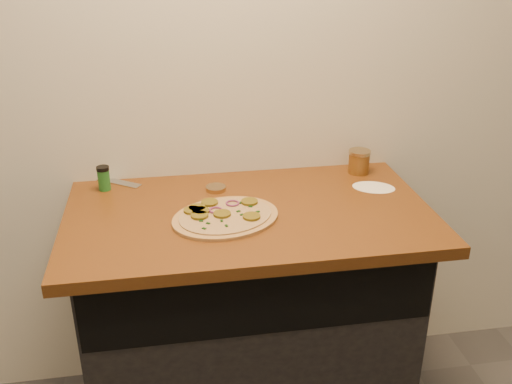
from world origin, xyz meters
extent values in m
cube|color=beige|center=(0.00, 1.75, 1.35)|extent=(4.00, 0.02, 2.70)
cube|color=black|center=(0.00, 1.45, 0.43)|extent=(1.10, 0.60, 0.86)
cube|color=brown|center=(0.00, 1.42, 0.88)|extent=(1.20, 0.70, 0.04)
cylinder|color=tan|center=(-0.08, 1.37, 0.91)|extent=(0.44, 0.44, 0.01)
cylinder|color=beige|center=(-0.08, 1.37, 0.91)|extent=(0.38, 0.38, 0.00)
cylinder|color=brown|center=(-0.17, 1.42, 0.92)|extent=(0.06, 0.06, 0.01)
cylinder|color=brown|center=(-0.16, 1.40, 0.92)|extent=(0.06, 0.06, 0.01)
cylinder|color=brown|center=(-0.19, 1.41, 0.92)|extent=(0.06, 0.06, 0.01)
cylinder|color=brown|center=(-0.17, 1.37, 0.92)|extent=(0.06, 0.06, 0.01)
cylinder|color=brown|center=(0.00, 1.33, 0.92)|extent=(0.06, 0.06, 0.01)
cylinder|color=brown|center=(-0.13, 1.46, 0.92)|extent=(0.06, 0.06, 0.01)
cylinder|color=brown|center=(0.01, 1.44, 0.92)|extent=(0.06, 0.06, 0.01)
cylinder|color=brown|center=(-0.09, 1.37, 0.92)|extent=(0.06, 0.06, 0.01)
torus|color=#792D62|center=(-0.11, 1.40, 0.92)|extent=(0.05, 0.05, 0.01)
torus|color=#792D62|center=(-0.05, 1.44, 0.92)|extent=(0.05, 0.05, 0.01)
cube|color=black|center=(-0.09, 1.36, 0.92)|extent=(0.01, 0.01, 0.00)
cube|color=black|center=(-0.17, 1.40, 0.92)|extent=(0.01, 0.02, 0.00)
cube|color=black|center=(-0.02, 1.44, 0.92)|extent=(0.01, 0.01, 0.00)
cube|color=black|center=(-0.14, 1.38, 0.92)|extent=(0.01, 0.01, 0.00)
cube|color=black|center=(-0.03, 1.36, 0.92)|extent=(0.01, 0.01, 0.00)
cube|color=black|center=(0.02, 1.37, 0.92)|extent=(0.01, 0.01, 0.00)
cube|color=black|center=(-0.14, 1.31, 0.92)|extent=(0.02, 0.01, 0.00)
cube|color=black|center=(-0.16, 1.28, 0.92)|extent=(0.01, 0.01, 0.00)
cube|color=black|center=(-0.16, 1.33, 0.92)|extent=(0.01, 0.01, 0.00)
cube|color=black|center=(0.00, 1.41, 0.92)|extent=(0.01, 0.01, 0.00)
cube|color=black|center=(-0.18, 1.39, 0.92)|extent=(0.01, 0.01, 0.00)
cube|color=black|center=(-0.04, 1.38, 0.92)|extent=(0.01, 0.01, 0.00)
cube|color=black|center=(-0.10, 1.32, 0.92)|extent=(0.01, 0.01, 0.00)
cube|color=black|center=(-0.09, 1.29, 0.92)|extent=(0.01, 0.01, 0.00)
cube|color=#B7BAC1|center=(-0.44, 1.72, 0.90)|extent=(0.18, 0.14, 0.00)
cube|color=black|center=(-0.55, 1.80, 0.91)|extent=(0.10, 0.08, 0.02)
cylinder|color=tan|center=(-0.09, 1.59, 0.91)|extent=(0.08, 0.08, 0.02)
cylinder|color=#A41810|center=(0.46, 1.67, 0.94)|extent=(0.08, 0.08, 0.08)
cylinder|color=tan|center=(0.46, 1.67, 0.98)|extent=(0.08, 0.08, 0.01)
cylinder|color=#206525|center=(-0.48, 1.66, 0.94)|extent=(0.04, 0.04, 0.07)
cylinder|color=black|center=(-0.48, 1.66, 0.98)|extent=(0.04, 0.04, 0.01)
cylinder|color=white|center=(0.47, 1.52, 0.90)|extent=(0.20, 0.20, 0.00)
camera|label=1|loc=(-0.25, -0.24, 1.74)|focal=40.00mm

